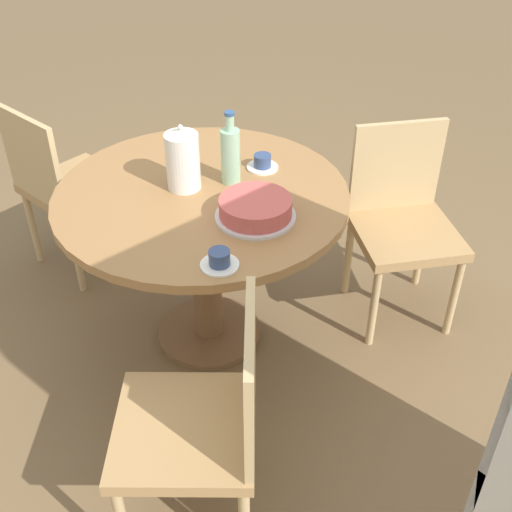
% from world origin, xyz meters
% --- Properties ---
extents(ground_plane, '(14.00, 14.00, 0.00)m').
position_xyz_m(ground_plane, '(0.00, 0.00, 0.00)').
color(ground_plane, brown).
extents(dining_table, '(1.12, 1.12, 0.74)m').
position_xyz_m(dining_table, '(0.00, 0.00, 0.59)').
color(dining_table, brown).
rests_on(dining_table, ground_plane).
extents(chair_a, '(0.58, 0.58, 0.86)m').
position_xyz_m(chair_a, '(-0.77, 0.39, 0.47)').
color(chair_a, tan).
rests_on(chair_a, ground_plane).
extents(chair_b, '(0.47, 0.47, 0.86)m').
position_xyz_m(chair_b, '(0.17, -0.85, 0.47)').
color(chair_b, tan).
rests_on(chair_b, ground_plane).
extents(chair_c, '(0.59, 0.59, 0.86)m').
position_xyz_m(chair_c, '(0.53, 0.68, 0.47)').
color(chair_c, tan).
rests_on(chair_c, ground_plane).
extents(coffee_pot, '(0.13, 0.13, 0.26)m').
position_xyz_m(coffee_pot, '(0.02, -0.07, 0.85)').
color(coffee_pot, white).
rests_on(coffee_pot, dining_table).
extents(water_bottle, '(0.07, 0.07, 0.29)m').
position_xyz_m(water_bottle, '(-0.13, 0.01, 0.85)').
color(water_bottle, '#99C6A3').
rests_on(water_bottle, dining_table).
extents(cake_main, '(0.29, 0.29, 0.08)m').
position_xyz_m(cake_main, '(-0.04, 0.27, 0.77)').
color(cake_main, silver).
rests_on(cake_main, dining_table).
extents(cup_a, '(0.13, 0.13, 0.06)m').
position_xyz_m(cup_a, '(0.23, 0.40, 0.76)').
color(cup_a, white).
rests_on(cup_a, dining_table).
extents(cup_b, '(0.13, 0.13, 0.06)m').
position_xyz_m(cup_b, '(-0.30, 0.01, 0.76)').
color(cup_b, white).
rests_on(cup_b, dining_table).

